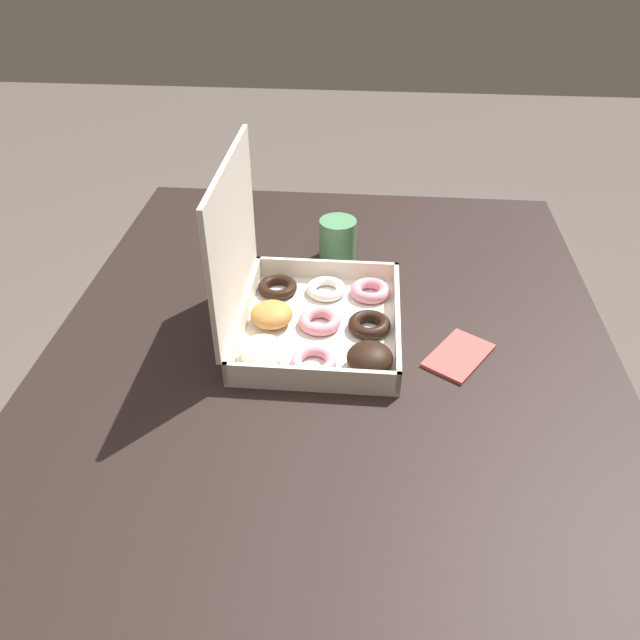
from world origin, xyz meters
TOP-DOWN VIEW (x-y plane):
  - ground_plane at (0.00, 0.00)m, footprint 8.00×8.00m
  - dining_table at (0.00, 0.00)m, footprint 1.15×0.95m
  - donut_box at (0.02, 0.05)m, footprint 0.32×0.28m
  - coffee_mug at (0.27, 0.01)m, footprint 0.07×0.07m
  - paper_napkin at (-0.03, -0.21)m, footprint 0.14×0.13m

SIDE VIEW (x-z plane):
  - ground_plane at x=0.00m, z-range 0.00..0.00m
  - dining_table at x=0.00m, z-range 0.28..1.02m
  - paper_napkin at x=-0.03m, z-range 0.75..0.75m
  - coffee_mug at x=0.27m, z-range 0.75..0.83m
  - donut_box at x=0.02m, z-range 0.65..0.95m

